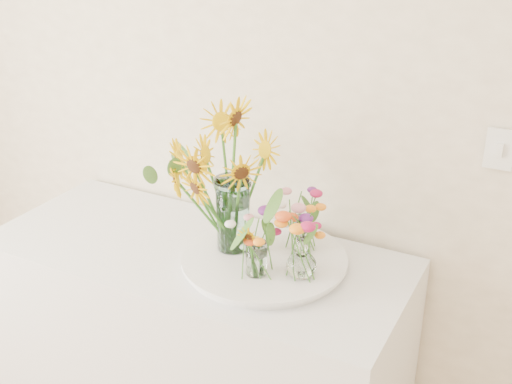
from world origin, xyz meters
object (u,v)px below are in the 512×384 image
counter (200,360)px  small_vase_c (302,234)px  tray (264,261)px  mason_jar (233,214)px  small_vase_a (256,259)px  small_vase_b (302,257)px

counter → small_vase_c: (0.32, 0.13, 0.53)m
tray → mason_jar: (-0.11, 0.01, 0.14)m
small_vase_a → counter: bearing=164.2°
counter → tray: size_ratio=2.83×
tray → mason_jar: size_ratio=2.01×
small_vase_a → small_vase_c: (0.05, 0.21, 0.00)m
counter → small_vase_c: size_ratio=12.58×
counter → small_vase_c: bearing=21.8°
tray → mason_jar: 0.18m
mason_jar → small_vase_c: size_ratio=2.21×
small_vase_c → small_vase_a: bearing=-104.8°
counter → small_vase_a: 0.60m
tray → small_vase_b: size_ratio=3.83×
small_vase_a → small_vase_c: size_ratio=0.98×
tray → small_vase_a: small_vase_a is taller
mason_jar → small_vase_b: bearing=-11.3°
tray → small_vase_a: (0.02, -0.10, 0.07)m
counter → small_vase_c: 0.63m
counter → mason_jar: (0.13, 0.03, 0.60)m
counter → small_vase_b: small_vase_b is taller
small_vase_b → small_vase_c: bearing=113.9°
small_vase_a → small_vase_b: small_vase_b is taller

